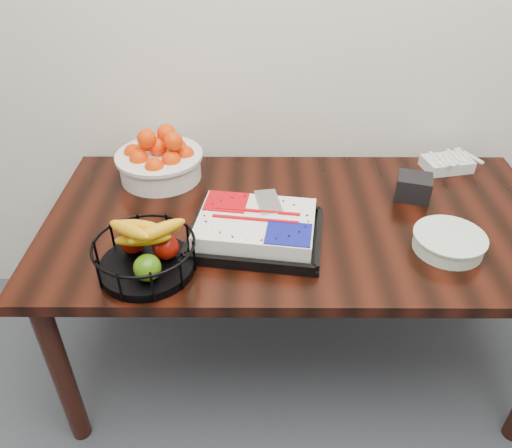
{
  "coord_description": "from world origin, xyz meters",
  "views": [
    {
      "loc": [
        -0.15,
        0.55,
        1.76
      ],
      "look_at": [
        -0.16,
        1.84,
        0.83
      ],
      "focal_mm": 35.0,
      "sensor_mm": 36.0,
      "label": 1
    }
  ],
  "objects_px": {
    "plate_stack": "(449,242)",
    "tangerine_bowl": "(159,157)",
    "cake_tray": "(256,228)",
    "napkin_box": "(414,187)",
    "table": "(299,236)",
    "fruit_basket": "(145,253)"
  },
  "relations": [
    {
      "from": "table",
      "to": "tangerine_bowl",
      "type": "bearing_deg",
      "value": 152.8
    },
    {
      "from": "cake_tray",
      "to": "fruit_basket",
      "type": "xyz_separation_m",
      "value": [
        -0.33,
        -0.16,
        0.03
      ]
    },
    {
      "from": "tangerine_bowl",
      "to": "plate_stack",
      "type": "xyz_separation_m",
      "value": [
        1.0,
        -0.46,
        -0.06
      ]
    },
    {
      "from": "cake_tray",
      "to": "plate_stack",
      "type": "distance_m",
      "value": 0.62
    },
    {
      "from": "fruit_basket",
      "to": "plate_stack",
      "type": "bearing_deg",
      "value": 6.46
    },
    {
      "from": "tangerine_bowl",
      "to": "plate_stack",
      "type": "distance_m",
      "value": 1.1
    },
    {
      "from": "fruit_basket",
      "to": "plate_stack",
      "type": "height_order",
      "value": "fruit_basket"
    },
    {
      "from": "table",
      "to": "cake_tray",
      "type": "relative_size",
      "value": 3.78
    },
    {
      "from": "fruit_basket",
      "to": "table",
      "type": "bearing_deg",
      "value": 30.63
    },
    {
      "from": "fruit_basket",
      "to": "plate_stack",
      "type": "relative_size",
      "value": 1.34
    },
    {
      "from": "table",
      "to": "napkin_box",
      "type": "bearing_deg",
      "value": 17.02
    },
    {
      "from": "table",
      "to": "fruit_basket",
      "type": "relative_size",
      "value": 5.81
    },
    {
      "from": "cake_tray",
      "to": "napkin_box",
      "type": "bearing_deg",
      "value": 23.73
    },
    {
      "from": "fruit_basket",
      "to": "napkin_box",
      "type": "xyz_separation_m",
      "value": [
        0.92,
        0.42,
        -0.02
      ]
    },
    {
      "from": "plate_stack",
      "to": "tangerine_bowl",
      "type": "bearing_deg",
      "value": 155.45
    },
    {
      "from": "cake_tray",
      "to": "fruit_basket",
      "type": "bearing_deg",
      "value": -153.8
    },
    {
      "from": "plate_stack",
      "to": "napkin_box",
      "type": "xyz_separation_m",
      "value": [
        -0.04,
        0.31,
        0.02
      ]
    },
    {
      "from": "table",
      "to": "napkin_box",
      "type": "relative_size",
      "value": 14.55
    },
    {
      "from": "table",
      "to": "napkin_box",
      "type": "height_order",
      "value": "napkin_box"
    },
    {
      "from": "table",
      "to": "plate_stack",
      "type": "relative_size",
      "value": 7.8
    },
    {
      "from": "tangerine_bowl",
      "to": "fruit_basket",
      "type": "distance_m",
      "value": 0.57
    },
    {
      "from": "tangerine_bowl",
      "to": "fruit_basket",
      "type": "bearing_deg",
      "value": -85.33
    }
  ]
}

